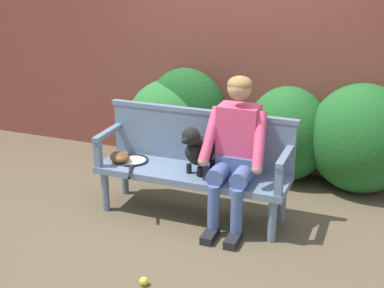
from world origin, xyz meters
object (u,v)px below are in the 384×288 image
(tennis_racket, at_px, (132,161))
(baseball_glove, at_px, (120,157))
(person_seated, at_px, (236,148))
(dog_on_bench, at_px, (198,149))
(garden_bench, at_px, (192,177))
(tennis_ball, at_px, (144,281))

(tennis_racket, relative_size, baseball_glove, 2.63)
(person_seated, xyz_separation_m, dog_on_bench, (-0.33, -0.00, -0.05))
(person_seated, height_order, tennis_racket, person_seated)
(garden_bench, distance_m, person_seated, 0.52)
(garden_bench, distance_m, dog_on_bench, 0.29)
(dog_on_bench, bearing_deg, tennis_racket, 179.73)
(tennis_racket, bearing_deg, dog_on_bench, -0.27)
(garden_bench, bearing_deg, tennis_ball, -86.74)
(baseball_glove, bearing_deg, tennis_ball, -23.62)
(baseball_glove, distance_m, tennis_ball, 1.40)
(dog_on_bench, xyz_separation_m, tennis_racket, (-0.64, 0.00, -0.21))
(baseball_glove, bearing_deg, garden_bench, 35.14)
(baseball_glove, bearing_deg, dog_on_bench, 33.60)
(person_seated, relative_size, dog_on_bench, 2.94)
(garden_bench, bearing_deg, person_seated, -1.70)
(garden_bench, relative_size, baseball_glove, 7.78)
(tennis_racket, distance_m, baseball_glove, 0.12)
(garden_bench, xyz_separation_m, dog_on_bench, (0.06, -0.02, 0.28))
(tennis_ball, bearing_deg, garden_bench, 93.26)
(person_seated, height_order, baseball_glove, person_seated)
(garden_bench, height_order, dog_on_bench, dog_on_bench)
(garden_bench, height_order, baseball_glove, baseball_glove)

